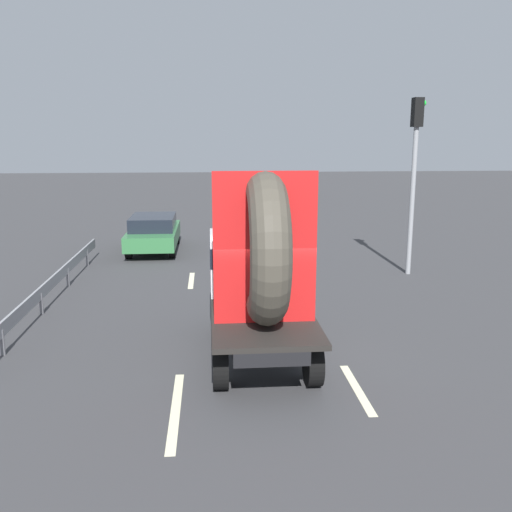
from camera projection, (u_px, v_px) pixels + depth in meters
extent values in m
plane|color=#38383A|center=(274.00, 355.00, 11.66)|extent=(120.00, 120.00, 0.00)
cylinder|color=black|center=(218.00, 316.00, 12.82)|extent=(0.28, 0.87, 0.87)
cylinder|color=black|center=(291.00, 314.00, 12.96)|extent=(0.28, 0.87, 0.87)
cylinder|color=black|center=(220.00, 365.00, 10.04)|extent=(0.28, 0.87, 0.87)
cylinder|color=black|center=(313.00, 362.00, 10.17)|extent=(0.28, 0.87, 0.87)
cube|color=black|center=(260.00, 316.00, 11.41)|extent=(1.30, 4.58, 0.25)
cube|color=silver|center=(254.00, 263.00, 12.63)|extent=(2.00, 1.73, 1.35)
cube|color=black|center=(255.00, 251.00, 12.52)|extent=(2.02, 1.64, 0.44)
cube|color=black|center=(264.00, 322.00, 10.53)|extent=(2.00, 2.85, 0.10)
cube|color=black|center=(258.00, 274.00, 11.75)|extent=(1.80, 0.08, 1.10)
torus|color=#474238|center=(265.00, 249.00, 10.08)|extent=(0.70, 2.81, 2.81)
cube|color=red|center=(265.00, 249.00, 10.08)|extent=(1.90, 0.03, 2.81)
cylinder|color=black|center=(138.00, 237.00, 23.45)|extent=(0.23, 0.67, 0.67)
cylinder|color=black|center=(177.00, 236.00, 23.58)|extent=(0.23, 0.67, 0.67)
cylinder|color=black|center=(129.00, 250.00, 20.73)|extent=(0.23, 0.67, 0.67)
cylinder|color=black|center=(172.00, 249.00, 20.86)|extent=(0.23, 0.67, 0.67)
cube|color=#33723F|center=(154.00, 235.00, 22.09)|extent=(1.87, 4.37, 0.57)
cube|color=black|center=(153.00, 222.00, 21.88)|extent=(1.69, 2.45, 0.52)
cylinder|color=gray|center=(412.00, 202.00, 18.01)|extent=(0.16, 0.16, 4.79)
cube|color=black|center=(417.00, 112.00, 17.41)|extent=(0.30, 0.36, 0.90)
sphere|color=#19D833|center=(423.00, 103.00, 17.36)|extent=(0.20, 0.20, 0.20)
cube|color=gray|center=(55.00, 280.00, 15.55)|extent=(0.06, 11.04, 0.32)
cylinder|color=slate|center=(2.00, 343.00, 11.58)|extent=(0.10, 0.10, 0.55)
cylinder|color=slate|center=(41.00, 304.00, 14.27)|extent=(0.10, 0.10, 0.55)
cylinder|color=slate|center=(68.00, 277.00, 16.96)|extent=(0.10, 0.10, 0.55)
cylinder|color=slate|center=(87.00, 258.00, 19.64)|extent=(0.10, 0.10, 0.55)
cube|color=beige|center=(176.00, 409.00, 9.32)|extent=(0.16, 2.80, 0.01)
cube|color=beige|center=(191.00, 280.00, 17.63)|extent=(0.16, 2.00, 0.01)
cube|color=beige|center=(357.00, 389.00, 10.08)|extent=(0.16, 2.07, 0.01)
cube|color=beige|center=(293.00, 278.00, 17.87)|extent=(0.16, 2.63, 0.01)
cylinder|color=black|center=(272.00, 194.00, 41.42)|extent=(0.19, 0.55, 0.55)
cylinder|color=black|center=(289.00, 193.00, 41.53)|extent=(0.19, 0.55, 0.55)
cylinder|color=black|center=(275.00, 197.00, 39.17)|extent=(0.19, 0.55, 0.55)
cylinder|color=black|center=(294.00, 197.00, 39.28)|extent=(0.19, 0.55, 0.55)
cube|color=black|center=(283.00, 192.00, 40.30)|extent=(1.55, 3.61, 0.47)
cube|color=black|center=(283.00, 186.00, 40.12)|extent=(1.39, 2.02, 0.43)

